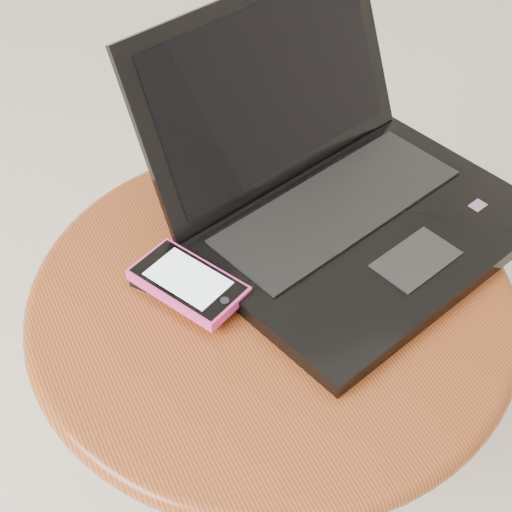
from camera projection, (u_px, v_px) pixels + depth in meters
name	position (u px, v px, depth m)	size (l,w,h in m)	color
table	(271.00, 344.00, 0.97)	(0.56, 0.56, 0.45)	#52240E
laptop	(340.00, 192.00, 0.96)	(0.47, 0.46, 0.24)	black
phone_black	(188.00, 283.00, 0.91)	(0.12, 0.13, 0.01)	black
phone_pink	(188.00, 283.00, 0.89)	(0.12, 0.15, 0.02)	#E23892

